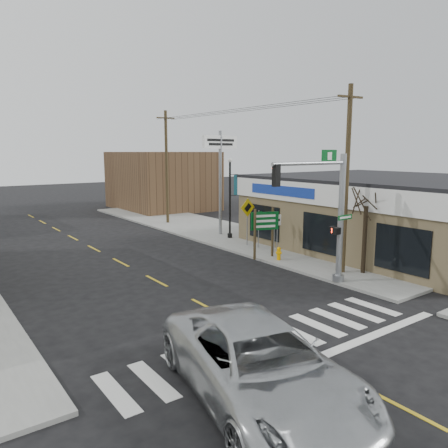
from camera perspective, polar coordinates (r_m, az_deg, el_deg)
ground at (r=13.56m, az=7.43°, el=-15.41°), size 140.00×140.00×0.00m
sidewalk_right at (r=28.59m, az=2.72°, el=-1.85°), size 6.00×38.00×0.13m
center_line at (r=19.74m, az=-8.82°, el=-7.35°), size 0.12×56.00×0.01m
crosswalk at (r=13.82m, az=6.25°, el=-14.86°), size 11.00×2.20×0.01m
thrift_store at (r=27.65m, az=21.02°, el=1.21°), size 12.00×14.00×4.00m
bldg_distant_right at (r=44.06m, az=-8.10°, el=5.66°), size 8.00×10.00×5.60m
suv at (r=10.44m, az=4.65°, el=-17.85°), size 4.33×6.99×1.80m
traffic_signal_pole at (r=18.53m, az=13.80°, el=2.38°), size 4.43×0.37×5.62m
guide_sign at (r=22.80m, az=5.30°, el=-0.24°), size 1.51×0.13×2.64m
fire_hydrant at (r=22.74m, az=7.17°, el=-3.76°), size 0.21×0.21×0.68m
ped_crossing_sign at (r=25.86m, az=3.09°, el=1.40°), size 1.09×0.08×2.81m
lamp_post at (r=27.98m, az=0.88°, el=4.20°), size 0.66×0.52×5.11m
dance_center_sign at (r=29.08m, az=-0.49°, el=8.74°), size 3.23×0.20×6.87m
bare_tree at (r=20.67m, az=18.17°, el=3.77°), size 2.33×2.33×4.66m
shrub_front at (r=23.97m, az=18.13°, el=-3.17°), size 1.32×1.32×0.99m
shrub_back at (r=24.21m, az=12.13°, el=-2.93°), size 1.16×1.16×0.87m
utility_pole_near at (r=20.48m, az=15.72°, el=5.72°), size 1.47×0.22×8.45m
utility_pole_far at (r=34.25m, az=-7.51°, el=7.51°), size 1.49×0.22×8.59m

